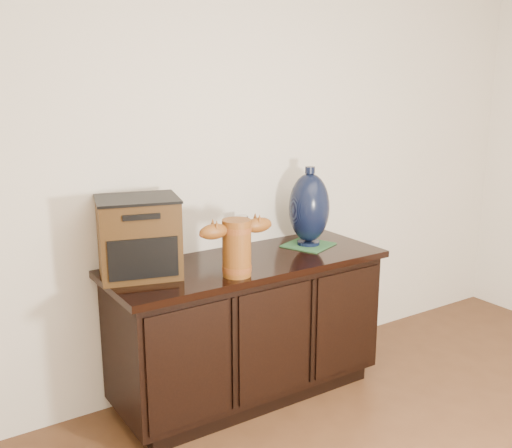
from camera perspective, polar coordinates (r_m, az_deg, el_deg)
sideboard at (r=3.18m, az=-0.84°, el=-9.81°), size 1.46×0.56×0.75m
terracotta_vessel at (r=2.78m, az=-1.86°, el=-1.95°), size 0.38×0.14×0.27m
tv_radio at (r=2.83m, az=-11.10°, el=-1.22°), size 0.44×0.39×0.37m
green_mat at (r=3.33m, az=5.01°, el=-1.99°), size 0.30×0.30×0.01m
lamp_base at (r=3.27m, az=5.08°, el=1.53°), size 0.29×0.29×0.43m
spray_can at (r=3.16m, az=-1.31°, el=-0.99°), size 0.07×0.07×0.20m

